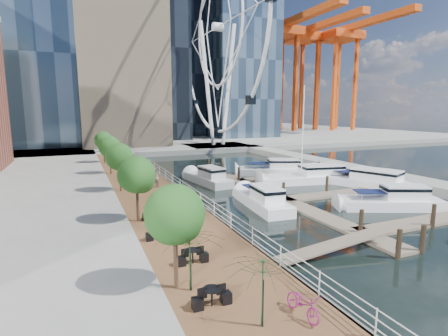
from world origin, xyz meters
name	(u,v)px	position (x,y,z in m)	size (l,w,h in m)	color
ground	(308,231)	(0.00, 0.00, 0.00)	(520.00, 520.00, 0.00)	black
boardwalk	(145,192)	(-9.00, 15.00, 0.50)	(6.00, 60.00, 1.00)	brown
seawall	(173,189)	(-6.00, 15.00, 0.50)	(0.25, 60.00, 1.00)	#595954
land_far	(124,135)	(0.00, 102.00, 0.50)	(200.00, 114.00, 1.00)	gray
breakwater	(338,167)	(20.00, 20.00, 0.50)	(4.00, 60.00, 1.00)	gray
pier	(218,147)	(14.00, 52.00, 0.50)	(14.00, 12.00, 1.00)	gray
railing	(172,179)	(-6.10, 15.00, 1.52)	(0.10, 60.00, 1.05)	white
floating_docks	(313,187)	(7.97, 9.98, 0.49)	(16.00, 34.00, 2.60)	#6D6051
ferris_wheel	(218,27)	(14.00, 52.00, 25.92)	(5.80, 45.60, 47.80)	white
port_cranes	(304,80)	(67.67, 95.67, 20.00)	(40.00, 52.00, 38.00)	#D84C14
street_trees	(119,157)	(-11.40, 14.00, 4.29)	(2.60, 42.60, 4.60)	#3F2B1C
cafe_tables	(175,244)	(-10.40, -2.00, 1.37)	(2.50, 13.70, 0.74)	black
yacht_foreground	(391,209)	(10.37, 1.92, 0.00)	(2.56, 9.55, 2.15)	white
bicycle	(303,303)	(-7.58, -9.94, 1.49)	(0.65, 1.87, 0.98)	#811255
pedestrian_near	(178,194)	(-7.60, 7.39, 1.83)	(0.60, 0.40, 1.66)	#4F5669
pedestrian_mid	(155,177)	(-8.01, 14.44, 1.98)	(0.95, 0.74, 1.96)	gray
pedestrian_far	(122,162)	(-9.66, 27.08, 1.89)	(1.04, 0.43, 1.78)	#384047
moored_yachts	(310,185)	(9.81, 12.83, 0.00)	(21.96, 33.90, 11.50)	white
cafe_seating	(201,250)	(-10.09, -5.53, 2.30)	(4.96, 14.53, 2.68)	#0F391D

